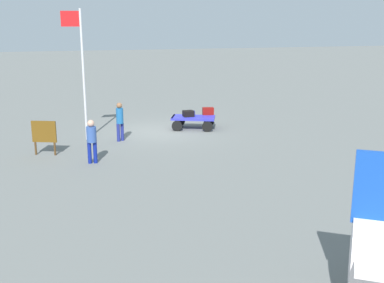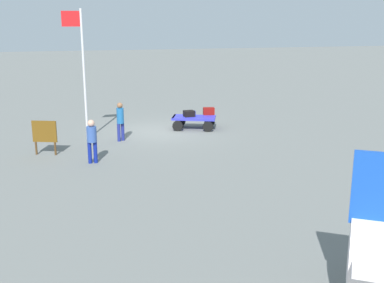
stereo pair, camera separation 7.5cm
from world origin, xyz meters
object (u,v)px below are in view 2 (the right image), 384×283
at_px(suitcase_navy, 189,114).
at_px(worker_lead, 120,119).
at_px(luggage_cart, 193,120).
at_px(suitcase_olive, 190,114).
at_px(suitcase_maroon, 209,111).
at_px(signboard, 45,133).
at_px(flagpole, 82,65).
at_px(worker_trailing, 92,138).

xyz_separation_m(suitcase_navy, worker_lead, (3.40, 1.54, 0.22)).
bearing_deg(luggage_cart, suitcase_olive, -40.13).
relative_size(luggage_cart, suitcase_maroon, 3.94).
bearing_deg(suitcase_olive, signboard, 24.66).
distance_m(suitcase_maroon, suitcase_navy, 1.05).
bearing_deg(suitcase_navy, suitcase_maroon, -169.80).
bearing_deg(suitcase_navy, luggage_cart, 152.46).
relative_size(suitcase_olive, signboard, 0.44).
height_order(luggage_cart, suitcase_maroon, suitcase_maroon).
bearing_deg(flagpole, suitcase_maroon, -169.86).
distance_m(luggage_cart, suitcase_maroon, 0.94).
xyz_separation_m(worker_trailing, flagpole, (0.09, -3.67, 2.26)).
distance_m(suitcase_navy, worker_trailing, 6.59).
height_order(suitcase_olive, worker_trailing, worker_trailing).
bearing_deg(signboard, suitcase_navy, -155.32).
distance_m(worker_trailing, flagpole, 4.31).
bearing_deg(worker_lead, luggage_cart, -158.25).
xyz_separation_m(suitcase_navy, worker_trailing, (4.77, 4.54, 0.22)).
relative_size(worker_lead, signboard, 1.24).
relative_size(suitcase_olive, worker_trailing, 0.36).
xyz_separation_m(luggage_cart, suitcase_olive, (0.15, -0.12, 0.28)).
bearing_deg(suitcase_maroon, worker_lead, 21.24).
bearing_deg(worker_trailing, suitcase_olive, -136.59).
bearing_deg(flagpole, luggage_cart, -171.40).
bearing_deg(worker_trailing, suitcase_maroon, -140.85).
bearing_deg(worker_trailing, worker_lead, -114.47).
distance_m(suitcase_olive, suitcase_navy, 0.06).
bearing_deg(luggage_cart, suitcase_maroon, -160.98).
height_order(worker_trailing, flagpole, flagpole).
distance_m(suitcase_olive, worker_lead, 3.80).
height_order(luggage_cart, signboard, signboard).
height_order(luggage_cart, flagpole, flagpole).
distance_m(worker_lead, signboard, 3.36).
height_order(suitcase_navy, flagpole, flagpole).
distance_m(suitcase_olive, suitcase_maroon, 1.00).
distance_m(suitcase_maroon, flagpole, 6.47).
distance_m(flagpole, signboard, 3.54).
bearing_deg(flagpole, suitcase_navy, -169.88).
bearing_deg(suitcase_navy, worker_lead, 24.33).
xyz_separation_m(suitcase_navy, signboard, (6.45, 2.96, 0.11)).
bearing_deg(flagpole, worker_lead, 155.21).
xyz_separation_m(suitcase_olive, signboard, (6.50, 2.98, 0.13)).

